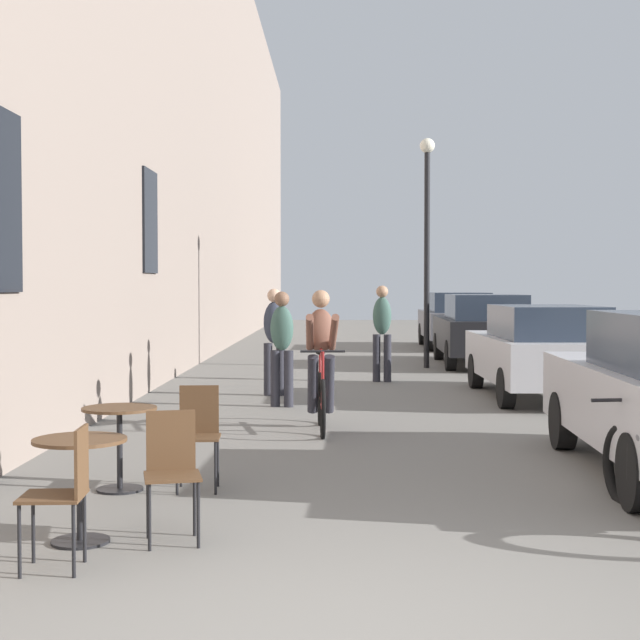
{
  "coord_description": "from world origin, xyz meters",
  "views": [
    {
      "loc": [
        -0.1,
        -4.53,
        1.76
      ],
      "look_at": [
        -0.41,
        13.07,
        1.12
      ],
      "focal_mm": 53.2,
      "sensor_mm": 36.0,
      "label": 1
    }
  ],
  "objects_px": {
    "cafe_chair_mid_toward_street": "(198,429)",
    "cyclist_on_bicycle": "(321,364)",
    "cafe_chair_near_toward_wall": "(172,466)",
    "parked_car_third": "(483,329)",
    "cafe_table_mid": "(120,430)",
    "pedestrian_far": "(382,328)",
    "cafe_chair_near_toward_street": "(65,487)",
    "pedestrian_mid": "(274,335)",
    "parked_car_fourth": "(457,319)",
    "pedestrian_near": "(282,342)",
    "street_lamp": "(427,223)",
    "parked_car_second": "(541,350)",
    "cafe_table_near": "(80,467)"
  },
  "relations": [
    {
      "from": "cafe_table_near",
      "to": "parked_car_third",
      "type": "bearing_deg",
      "value": 71.05
    },
    {
      "from": "cyclist_on_bicycle",
      "to": "parked_car_second",
      "type": "xyz_separation_m",
      "value": [
        3.38,
        3.26,
        -0.05
      ]
    },
    {
      "from": "cafe_table_near",
      "to": "parked_car_second",
      "type": "bearing_deg",
      "value": 59.55
    },
    {
      "from": "cyclist_on_bicycle",
      "to": "street_lamp",
      "type": "bearing_deg",
      "value": 76.36
    },
    {
      "from": "cafe_chair_near_toward_wall",
      "to": "parked_car_third",
      "type": "xyz_separation_m",
      "value": [
        4.36,
        14.44,
        0.3
      ]
    },
    {
      "from": "parked_car_fourth",
      "to": "parked_car_third",
      "type": "bearing_deg",
      "value": -91.57
    },
    {
      "from": "cafe_chair_near_toward_wall",
      "to": "parked_car_third",
      "type": "distance_m",
      "value": 15.09
    },
    {
      "from": "street_lamp",
      "to": "parked_car_third",
      "type": "bearing_deg",
      "value": 25.92
    },
    {
      "from": "cafe_chair_mid_toward_street",
      "to": "parked_car_fourth",
      "type": "xyz_separation_m",
      "value": [
        4.58,
        18.55,
        0.3
      ]
    },
    {
      "from": "cafe_chair_near_toward_wall",
      "to": "cafe_chair_near_toward_street",
      "type": "bearing_deg",
      "value": -127.91
    },
    {
      "from": "cafe_chair_near_toward_street",
      "to": "parked_car_third",
      "type": "xyz_separation_m",
      "value": [
        4.91,
        15.13,
        0.3
      ]
    },
    {
      "from": "cafe_chair_mid_toward_street",
      "to": "pedestrian_near",
      "type": "bearing_deg",
      "value": 85.86
    },
    {
      "from": "cafe_chair_near_toward_street",
      "to": "cafe_table_mid",
      "type": "height_order",
      "value": "cafe_chair_near_toward_street"
    },
    {
      "from": "cafe_chair_mid_toward_street",
      "to": "pedestrian_far",
      "type": "xyz_separation_m",
      "value": [
        2.03,
        9.17,
        0.48
      ]
    },
    {
      "from": "pedestrian_mid",
      "to": "street_lamp",
      "type": "distance_m",
      "value": 6.31
    },
    {
      "from": "cafe_table_near",
      "to": "cafe_chair_near_toward_wall",
      "type": "distance_m",
      "value": 0.62
    },
    {
      "from": "street_lamp",
      "to": "cyclist_on_bicycle",
      "type": "bearing_deg",
      "value": -103.64
    },
    {
      "from": "cafe_chair_mid_toward_street",
      "to": "pedestrian_mid",
      "type": "height_order",
      "value": "pedestrian_mid"
    },
    {
      "from": "cafe_table_mid",
      "to": "parked_car_fourth",
      "type": "bearing_deg",
      "value": 74.26
    },
    {
      "from": "parked_car_third",
      "to": "parked_car_fourth",
      "type": "relative_size",
      "value": 1.0
    },
    {
      "from": "cafe_table_mid",
      "to": "pedestrian_far",
      "type": "relative_size",
      "value": 0.41
    },
    {
      "from": "pedestrian_mid",
      "to": "parked_car_fourth",
      "type": "height_order",
      "value": "pedestrian_mid"
    },
    {
      "from": "pedestrian_mid",
      "to": "pedestrian_far",
      "type": "relative_size",
      "value": 0.97
    },
    {
      "from": "cafe_chair_near_toward_street",
      "to": "pedestrian_mid",
      "type": "distance_m",
      "value": 9.37
    },
    {
      "from": "cafe_chair_near_toward_street",
      "to": "cafe_table_mid",
      "type": "xyz_separation_m",
      "value": [
        -0.18,
        2.28,
        0.0
      ]
    },
    {
      "from": "parked_car_second",
      "to": "parked_car_fourth",
      "type": "xyz_separation_m",
      "value": [
        0.19,
        11.87,
        0.06
      ]
    },
    {
      "from": "cafe_chair_near_toward_street",
      "to": "parked_car_second",
      "type": "relative_size",
      "value": 0.22
    },
    {
      "from": "cafe_chair_near_toward_street",
      "to": "cyclist_on_bicycle",
      "type": "bearing_deg",
      "value": 75.51
    },
    {
      "from": "cyclist_on_bicycle",
      "to": "pedestrian_near",
      "type": "relative_size",
      "value": 1.05
    },
    {
      "from": "cyclist_on_bicycle",
      "to": "street_lamp",
      "type": "height_order",
      "value": "street_lamp"
    },
    {
      "from": "cafe_chair_near_toward_street",
      "to": "cyclist_on_bicycle",
      "type": "height_order",
      "value": "cyclist_on_bicycle"
    },
    {
      "from": "cafe_chair_mid_toward_street",
      "to": "pedestrian_near",
      "type": "xyz_separation_m",
      "value": [
        0.4,
        5.57,
        0.43
      ]
    },
    {
      "from": "street_lamp",
      "to": "pedestrian_mid",
      "type": "bearing_deg",
      "value": -119.54
    },
    {
      "from": "parked_car_third",
      "to": "cafe_chair_mid_toward_street",
      "type": "bearing_deg",
      "value": -109.09
    },
    {
      "from": "cafe_table_near",
      "to": "parked_car_third",
      "type": "relative_size",
      "value": 0.16
    },
    {
      "from": "parked_car_third",
      "to": "pedestrian_far",
      "type": "bearing_deg",
      "value": -123.58
    },
    {
      "from": "cafe_table_near",
      "to": "cafe_chair_mid_toward_street",
      "type": "height_order",
      "value": "cafe_chair_mid_toward_street"
    },
    {
      "from": "pedestrian_mid",
      "to": "pedestrian_far",
      "type": "distance_m",
      "value": 2.86
    },
    {
      "from": "parked_car_second",
      "to": "cafe_chair_near_toward_street",
      "type": "bearing_deg",
      "value": -118.32
    },
    {
      "from": "pedestrian_near",
      "to": "cafe_chair_near_toward_street",
      "type": "bearing_deg",
      "value": -96.38
    },
    {
      "from": "cafe_table_mid",
      "to": "parked_car_third",
      "type": "relative_size",
      "value": 0.16
    },
    {
      "from": "cafe_table_mid",
      "to": "parked_car_second",
      "type": "xyz_separation_m",
      "value": [
        5.06,
        6.76,
        0.23
      ]
    },
    {
      "from": "cafe_table_near",
      "to": "street_lamp",
      "type": "bearing_deg",
      "value": 75.13
    },
    {
      "from": "cafe_table_near",
      "to": "pedestrian_mid",
      "type": "relative_size",
      "value": 0.42
    },
    {
      "from": "parked_car_fourth",
      "to": "cyclist_on_bicycle",
      "type": "bearing_deg",
      "value": -103.29
    },
    {
      "from": "cafe_table_mid",
      "to": "cyclist_on_bicycle",
      "type": "xyz_separation_m",
      "value": [
        1.68,
        3.49,
        0.29
      ]
    },
    {
      "from": "cafe_table_near",
      "to": "pedestrian_near",
      "type": "xyz_separation_m",
      "value": [
        0.96,
        7.3,
        0.42
      ]
    },
    {
      "from": "parked_car_third",
      "to": "cyclist_on_bicycle",
      "type": "bearing_deg",
      "value": -110.04
    },
    {
      "from": "cafe_chair_mid_toward_street",
      "to": "parked_car_third",
      "type": "xyz_separation_m",
      "value": [
        4.42,
        12.78,
        0.3
      ]
    },
    {
      "from": "cafe_chair_mid_toward_street",
      "to": "cyclist_on_bicycle",
      "type": "xyz_separation_m",
      "value": [
        1.01,
        3.42,
        0.29
      ]
    }
  ]
}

